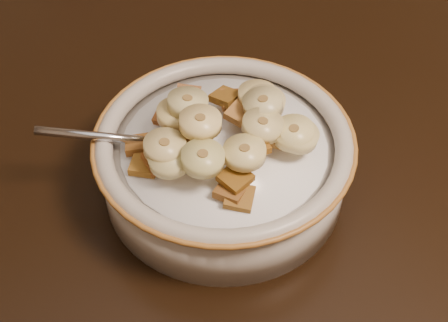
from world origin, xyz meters
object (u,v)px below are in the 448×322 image
spoon (184,144)px  chair (207,37)px  cereal_bowl (224,167)px  table (317,181)px

spoon → chair: bearing=177.4°
chair → cereal_bowl: 0.64m
table → chair: size_ratio=1.45×
chair → cereal_bowl: (-0.26, -0.51, 0.29)m
cereal_bowl → chair: bearing=63.0°
table → spoon: size_ratio=30.14×
table → cereal_bowl: size_ratio=7.23×
chair → spoon: (-0.29, -0.50, 0.32)m
table → cereal_bowl: (-0.08, 0.02, 0.04)m
table → chair: (0.18, 0.53, -0.25)m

